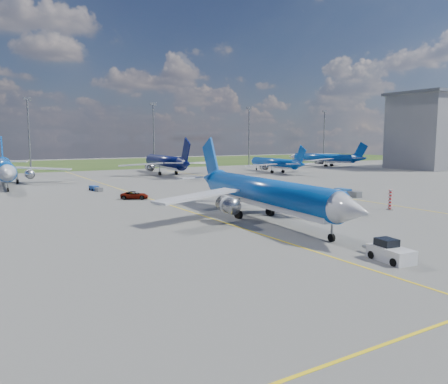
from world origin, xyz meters
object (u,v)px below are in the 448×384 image
warning_post (390,200)px  bg_jet_n (165,174)px  bg_jet_ne (274,172)px  baggage_tug_w (347,193)px  baggage_tug_c (96,189)px  service_car_b (135,195)px  service_car_c (293,191)px  pushback_tug (390,252)px  main_airliner (265,220)px  baggage_tug_e (240,185)px  bg_jet_nnw (6,185)px  bg_jet_ene (323,166)px

warning_post → bg_jet_n: bg_jet_n is taller
bg_jet_ne → warning_post: bearing=71.1°
baggage_tug_w → baggage_tug_c: baggage_tug_w is taller
bg_jet_ne → service_car_b: bg_jet_ne is taller
warning_post → service_car_c: (-0.46, 21.45, -0.87)m
warning_post → baggage_tug_w: size_ratio=0.53×
pushback_tug → baggage_tug_w: bearing=55.4°
service_car_b → service_car_c: bearing=-81.2°
service_car_b → service_car_c: size_ratio=1.10×
main_airliner → bg_jet_n: bearing=81.4°
baggage_tug_e → pushback_tug: bearing=-89.5°
bg_jet_nnw → pushback_tug: 87.41m
warning_post → baggage_tug_w: warning_post is taller
bg_jet_n → baggage_tug_w: size_ratio=7.04×
baggage_tug_c → bg_jet_nnw: bearing=116.7°
bg_jet_ene → baggage_tug_w: size_ratio=6.09×
main_airliner → warning_post: bearing=-2.4°
pushback_tug → bg_jet_n: bearing=85.3°
service_car_c → main_airliner: bearing=-119.3°
baggage_tug_e → main_airliner: bearing=-97.7°
service_car_c → baggage_tug_c: bearing=159.3°
warning_post → bg_jet_n: 76.91m
pushback_tug → service_car_c: (22.10, 39.36, -0.11)m
bg_jet_nnw → pushback_tug: (23.10, -84.30, 0.74)m
baggage_tug_e → bg_jet_n: bearing=110.1°
pushback_tug → baggage_tug_w: pushback_tug is taller
bg_jet_nnw → baggage_tug_c: bg_jet_nnw is taller
main_airliner → baggage_tug_c: size_ratio=8.95×
baggage_tug_c → baggage_tug_e: 29.75m
main_airliner → bg_jet_ene: bearing=47.8°
pushback_tug → bg_jet_ene: bearing=56.0°
bg_jet_ene → baggage_tug_c: bearing=4.2°
warning_post → bg_jet_n: bearing=92.0°
service_car_c → baggage_tug_e: size_ratio=1.01×
bg_jet_nnw → bg_jet_ne: bearing=2.4°
baggage_tug_e → bg_jet_nnw: bearing=165.0°
warning_post → baggage_tug_e: (-2.95, 36.06, -1.06)m
bg_jet_nnw → bg_jet_ne: (74.62, -0.42, 0.00)m
bg_jet_ne → baggage_tug_w: 56.38m
bg_jet_ene → baggage_tug_e: bearing=17.9°
service_car_b → baggage_tug_w: size_ratio=0.85×
warning_post → pushback_tug: warning_post is taller
pushback_tug → baggage_tug_w: size_ratio=0.98×
bg_jet_ne → main_airliner: size_ratio=0.81×
bg_jet_n → service_car_c: bearing=97.2°
baggage_tug_e → warning_post: bearing=-64.9°
bg_jet_ene → service_car_c: bearing=26.8°
service_car_b → baggage_tug_c: size_ratio=1.09×
bg_jet_nnw → warning_post: bearing=-52.7°
service_car_b → baggage_tug_c: bearing=35.7°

